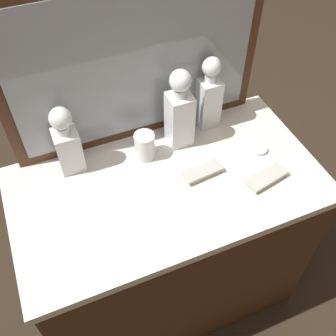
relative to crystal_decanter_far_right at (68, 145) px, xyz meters
name	(u,v)px	position (x,y,z in m)	size (l,w,h in m)	color
ground_plane	(168,287)	(0.29, -0.21, -0.96)	(6.00, 6.00, 0.00)	#2D2319
dresser	(168,245)	(0.29, -0.21, -0.54)	(1.11, 0.61, 0.86)	#472816
dresser_mirror	(136,65)	(0.29, 0.07, 0.21)	(0.95, 0.03, 0.63)	#472816
crystal_decanter_far_right	(68,145)	(0.00, 0.00, 0.00)	(0.09, 0.09, 0.27)	white
crystal_decanter_center	(179,115)	(0.41, -0.03, 0.02)	(0.09, 0.09, 0.32)	white
crystal_decanter_far_left	(209,99)	(0.56, 0.02, 0.01)	(0.08, 0.08, 0.31)	white
crystal_tumbler_front	(145,147)	(0.26, -0.05, -0.06)	(0.08, 0.08, 0.11)	white
silver_brush_far_right	(202,172)	(0.42, -0.22, -0.10)	(0.15, 0.07, 0.02)	#B7A88C
silver_brush_left	(266,178)	(0.62, -0.33, -0.10)	(0.17, 0.09, 0.02)	#B7A88C
porcelain_dish	(259,149)	(0.67, -0.19, -0.10)	(0.07, 0.07, 0.01)	silver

